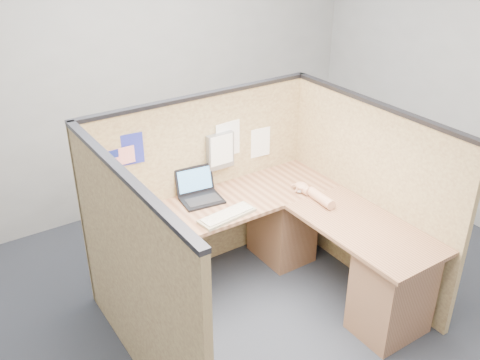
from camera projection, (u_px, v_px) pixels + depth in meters
floor at (272, 323)px, 4.04m from camera, size 5.00×5.00×0.00m
wall_back at (134, 72)px, 5.05m from camera, size 5.00×0.00×5.00m
cubicle_partitions at (241, 212)px, 4.00m from camera, size 2.06×1.83×1.53m
l_desk at (270, 254)px, 4.16m from camera, size 1.95×1.75×0.73m
laptop at (198, 192)px, 4.24m from camera, size 0.35×0.34×0.23m
keyboard at (227, 215)px, 4.00m from camera, size 0.47×0.21×0.03m
mouse at (301, 189)px, 4.35m from camera, size 0.13×0.09×0.05m
hand_forearm at (315, 194)px, 4.23m from camera, size 0.12×0.42×0.09m
blue_poster at (131, 149)px, 3.89m from camera, size 0.18×0.02×0.24m
american_flag at (119, 159)px, 3.85m from camera, size 0.21×0.01×0.36m
file_holder at (220, 151)px, 4.32m from camera, size 0.24×0.05×0.30m
paper_left at (228, 139)px, 4.36m from camera, size 0.23×0.02×0.30m
paper_right at (259, 143)px, 4.56m from camera, size 0.20×0.02×0.26m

